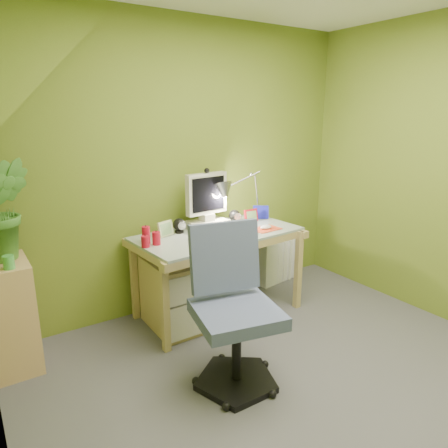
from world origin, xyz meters
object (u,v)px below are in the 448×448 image
desk (218,273)px  side_ledge (11,315)px  potted_plant (2,210)px  task_chair (237,311)px  monitor (207,198)px  radiator (275,260)px  desk_lamp (250,185)px

desk → side_ledge: bearing=171.5°
potted_plant → task_chair: potted_plant is taller
desk → potted_plant: bearing=169.5°
monitor → potted_plant: 1.51m
monitor → potted_plant: potted_plant is taller
desk → radiator: desk is taller
desk → task_chair: size_ratio=1.33×
desk → task_chair: task_chair is taller
potted_plant → radiator: potted_plant is taller
desk → desk_lamp: 0.83m
desk_lamp → radiator: (0.39, 0.09, -0.81)m
desk_lamp → task_chair: (-0.87, -1.05, -0.53)m
desk → desk_lamp: desk_lamp is taller
side_ledge → task_chair: size_ratio=0.74×
desk_lamp → task_chair: desk_lamp is taller
side_ledge → monitor: bearing=2.9°
monitor → task_chair: (-0.42, -1.05, -0.46)m
side_ledge → potted_plant: (0.04, 0.05, 0.70)m
monitor → radiator: bearing=0.5°
monitor → radiator: monitor is taller
side_ledge → potted_plant: size_ratio=1.15×
desk → monitor: size_ratio=2.63×
side_ledge → task_chair: (1.13, -0.97, 0.13)m
side_ledge → task_chair: bearing=-40.6°
desk_lamp → potted_plant: size_ratio=0.98×
monitor → potted_plant: bearing=175.5°
monitor → radiator: 1.13m
desk → side_ledge: side_ledge is taller
desk_lamp → side_ledge: size_ratio=0.85×
potted_plant → desk_lamp: bearing=0.8°
monitor → side_ledge: size_ratio=0.68×
monitor → potted_plant: (-1.51, -0.03, 0.10)m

